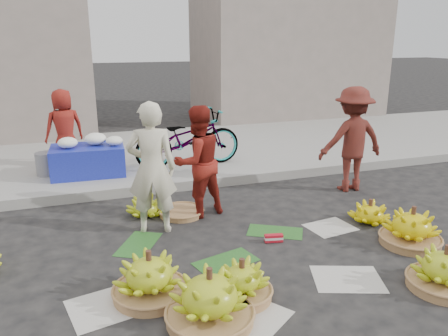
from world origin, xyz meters
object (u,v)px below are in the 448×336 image
object	(u,v)px
vendor_cream	(152,168)
bicycle	(188,139)
banana_bunch_0	(150,277)
banana_bunch_4	(411,228)
flower_table	(89,158)

from	to	relation	value
vendor_cream	bicycle	distance (m)	2.38
bicycle	banana_bunch_0	bearing A→B (deg)	156.08
banana_bunch_4	vendor_cream	distance (m)	3.02
banana_bunch_4	vendor_cream	xyz separation A→B (m)	(-2.66, 1.31, 0.59)
banana_bunch_0	bicycle	distance (m)	3.81
bicycle	vendor_cream	bearing A→B (deg)	151.26
banana_bunch_4	flower_table	world-z (taller)	flower_table
banana_bunch_0	flower_table	world-z (taller)	flower_table
banana_bunch_4	flower_table	xyz separation A→B (m)	(-3.31, 3.52, 0.19)
bicycle	banana_bunch_4	bearing A→B (deg)	-158.44
banana_bunch_0	flower_table	xyz separation A→B (m)	(-0.36, 3.61, 0.19)
bicycle	flower_table	bearing A→B (deg)	84.07
banana_bunch_4	flower_table	bearing A→B (deg)	133.22
flower_table	banana_bunch_4	bearing A→B (deg)	-44.04
banana_bunch_0	banana_bunch_4	size ratio (longest dim) A/B	1.14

